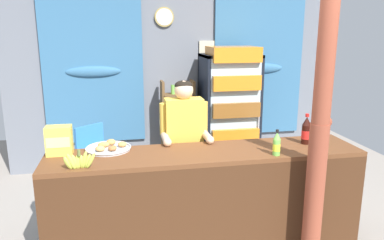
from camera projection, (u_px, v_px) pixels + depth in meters
name	position (u px, v px, depth m)	size (l,w,h in m)	color
ground_plane	(193.00, 212.00, 4.30)	(7.07, 7.07, 0.00)	gray
back_wall_curtained	(173.00, 75.00, 5.57)	(4.78, 0.22, 2.73)	slate
stall_counter	(209.00, 196.00, 3.34)	(2.84, 0.60, 0.98)	brown
timber_post	(320.00, 130.00, 3.01)	(0.18, 0.16, 2.63)	brown
drink_fridge	(230.00, 105.00, 5.31)	(0.78, 0.72, 1.83)	black
bottle_shelf_rack	(178.00, 125.00, 5.46)	(0.48, 0.28, 1.35)	brown
plastic_lawn_chair	(96.00, 154.00, 4.78)	(0.62, 0.62, 0.86)	#3884D6
shopkeeper	(184.00, 137.00, 3.80)	(0.49, 0.42, 1.56)	#28282D
soda_bottle_cola	(306.00, 131.00, 3.56)	(0.09, 0.09, 0.30)	black
soda_bottle_lime_soda	(277.00, 144.00, 3.24)	(0.07, 0.07, 0.23)	#75C64C
snack_box_instant_noodle	(59.00, 140.00, 3.25)	(0.22, 0.15, 0.26)	#EAD14C
pastry_tray	(109.00, 148.00, 3.40)	(0.41, 0.41, 0.07)	#BCBCC1
banana_bunch	(79.00, 161.00, 2.94)	(0.27, 0.06, 0.16)	#B7C647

